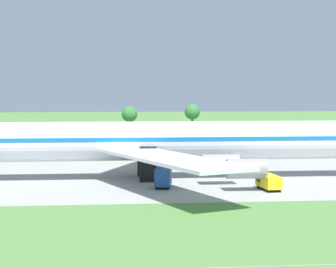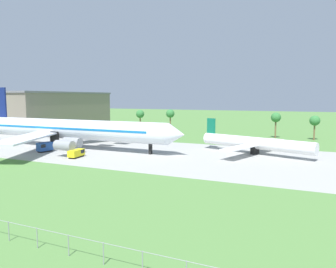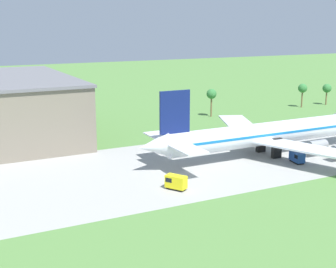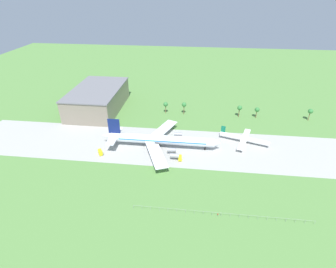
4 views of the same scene
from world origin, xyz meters
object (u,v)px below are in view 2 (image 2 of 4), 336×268
baggage_tug (77,153)px  catering_van (44,147)px  jet_airliner (67,129)px  terminal_building (47,109)px  regional_aircraft (255,143)px

baggage_tug → catering_van: (-13.65, 2.92, 0.34)m
jet_airliner → catering_van: 9.81m
baggage_tug → terminal_building: 96.36m
regional_aircraft → terminal_building: terminal_building is taller
regional_aircraft → baggage_tug: bearing=-149.4°
baggage_tug → catering_van: 13.96m
jet_airliner → baggage_tug: bearing=-41.3°
jet_airliner → catering_van: (-0.21, -8.87, -4.17)m
regional_aircraft → jet_airliner: bearing=-167.5°
jet_airliner → baggage_tug: jet_airliner is taller
regional_aircraft → baggage_tug: regional_aircraft is taller
terminal_building → catering_van: bearing=-46.2°
regional_aircraft → baggage_tug: 46.40m
jet_airliner → catering_van: jet_airliner is taller
jet_airliner → baggage_tug: (13.44, -11.80, -4.52)m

